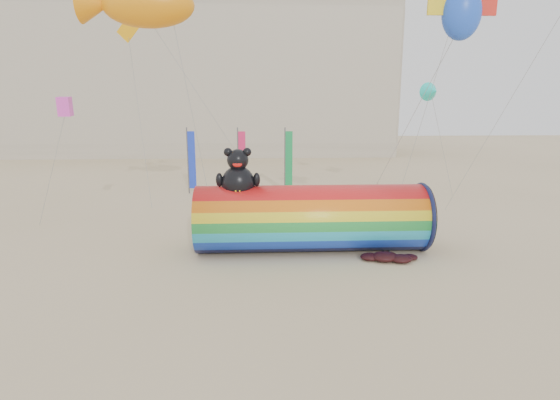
{
  "coord_description": "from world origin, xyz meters",
  "views": [
    {
      "loc": [
        -0.51,
        -19.06,
        6.9
      ],
      "look_at": [
        0.5,
        1.5,
        2.4
      ],
      "focal_mm": 28.0,
      "sensor_mm": 36.0,
      "label": 1
    }
  ],
  "objects_px": {
    "kite_handler": "(387,235)",
    "windsock_assembly": "(311,216)",
    "hotel_building": "(177,80)",
    "fabric_bundle": "(388,257)"
  },
  "relations": [
    {
      "from": "kite_handler",
      "to": "windsock_assembly",
      "type": "bearing_deg",
      "value": -12.02
    },
    {
      "from": "windsock_assembly",
      "to": "hotel_building",
      "type": "bearing_deg",
      "value": 107.28
    },
    {
      "from": "hotel_building",
      "to": "fabric_bundle",
      "type": "xyz_separation_m",
      "value": [
        17.31,
        -46.58,
        -10.14
      ]
    },
    {
      "from": "hotel_building",
      "to": "kite_handler",
      "type": "bearing_deg",
      "value": -68.89
    },
    {
      "from": "hotel_building",
      "to": "fabric_bundle",
      "type": "relative_size",
      "value": 23.06
    },
    {
      "from": "kite_handler",
      "to": "fabric_bundle",
      "type": "height_order",
      "value": "kite_handler"
    },
    {
      "from": "hotel_building",
      "to": "windsock_assembly",
      "type": "height_order",
      "value": "hotel_building"
    },
    {
      "from": "hotel_building",
      "to": "windsock_assembly",
      "type": "xyz_separation_m",
      "value": [
        13.97,
        -44.91,
        -8.63
      ]
    },
    {
      "from": "windsock_assembly",
      "to": "kite_handler",
      "type": "relative_size",
      "value": 6.5
    },
    {
      "from": "hotel_building",
      "to": "kite_handler",
      "type": "relative_size",
      "value": 35.83
    }
  ]
}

